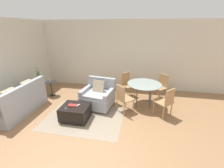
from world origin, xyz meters
The scene contains 18 objects.
ground_plane centered at (0.00, 0.00, 0.00)m, with size 20.00×20.00×0.00m, color #936B47.
wall_back centered at (0.00, 3.55, 1.38)m, with size 12.00×0.06×2.75m.
wall_left centered at (-2.97, 1.50, 1.38)m, with size 0.06×12.00×2.75m.
area_rug centered at (-0.31, 0.96, 0.00)m, with size 2.23×1.68×0.01m.
couch centered at (-2.39, 0.86, 0.31)m, with size 0.92×1.74×0.93m.
armchair centered at (-0.09, 1.71, 0.35)m, with size 1.07×1.02×0.90m.
ottoman centered at (-0.52, 0.84, 0.23)m, with size 0.76×0.64×0.42m.
book_stack centered at (-0.59, 0.85, 0.43)m, with size 0.24×0.13×0.03m.
tv_remote_primary centered at (-0.71, 0.68, 0.42)m, with size 0.13×0.14×0.01m.
tv_remote_secondary centered at (-0.45, 0.90, 0.42)m, with size 0.09×0.15×0.01m.
potted_plant centered at (-2.53, 2.18, 0.28)m, with size 0.34×0.34×1.18m.
side_table centered at (-2.05, 2.15, 0.39)m, with size 0.40×0.40×0.56m.
picture_frame centered at (-2.05, 2.15, 0.66)m, with size 0.12×0.07×0.20m.
dining_table centered at (1.38, 2.08, 0.67)m, with size 1.11×1.11×0.76m.
dining_chair_near_left centered at (0.76, 1.46, 0.52)m, with size 0.59×0.59×0.90m.
dining_chair_near_right centered at (2.00, 1.46, 0.52)m, with size 0.59×0.59×0.90m.
dining_chair_far_left centered at (0.76, 2.69, 0.52)m, with size 0.59×0.59×0.90m.
dining_chair_far_right centered at (2.00, 2.69, 0.52)m, with size 0.59×0.59×0.90m.
Camera 1 is at (1.19, -2.56, 2.51)m, focal length 24.00 mm.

